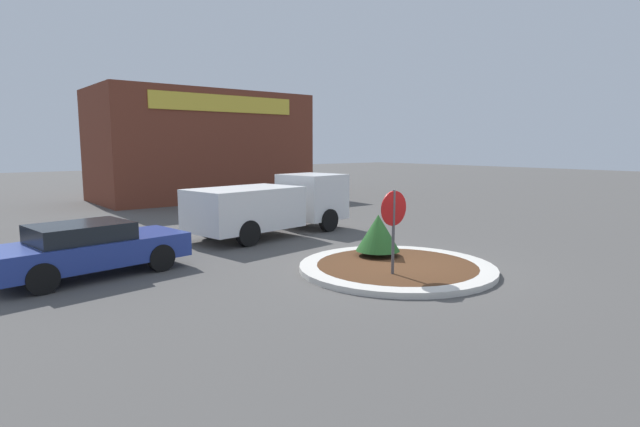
{
  "coord_description": "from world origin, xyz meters",
  "views": [
    {
      "loc": [
        -9.13,
        -8.38,
        3.1
      ],
      "look_at": [
        -0.21,
        2.83,
        1.16
      ],
      "focal_mm": 28.0,
      "sensor_mm": 36.0,
      "label": 1
    }
  ],
  "objects": [
    {
      "name": "storefront_building",
      "position": [
        3.98,
        19.38,
        3.1
      ],
      "size": [
        12.02,
        6.07,
        6.19
      ],
      "color": "brown",
      "rests_on": "ground_plane"
    },
    {
      "name": "utility_truck",
      "position": [
        0.37,
        6.22,
        1.09
      ],
      "size": [
        6.3,
        3.02,
        2.05
      ],
      "rotation": [
        0.0,
        0.0,
        0.15
      ],
      "color": "white",
      "rests_on": "ground_plane"
    },
    {
      "name": "island_shrub",
      "position": [
        0.37,
        1.04,
        0.78
      ],
      "size": [
        1.19,
        1.19,
        1.13
      ],
      "color": "brown",
      "rests_on": "traffic_island"
    },
    {
      "name": "ground_plane",
      "position": [
        0.0,
        0.0,
        0.0
      ],
      "size": [
        120.0,
        120.0,
        0.0
      ],
      "primitive_type": "plane",
      "color": "#514F4C"
    },
    {
      "name": "parked_sedan_blue",
      "position": [
        -6.17,
        4.22,
        0.68
      ],
      "size": [
        4.6,
        2.39,
        1.29
      ],
      "rotation": [
        0.0,
        0.0,
        0.14
      ],
      "color": "navy",
      "rests_on": "ground_plane"
    },
    {
      "name": "traffic_island",
      "position": [
        0.0,
        0.0,
        0.07
      ],
      "size": [
        4.9,
        4.9,
        0.14
      ],
      "color": "beige",
      "rests_on": "ground_plane"
    },
    {
      "name": "stop_sign",
      "position": [
        -0.74,
        -0.55,
        1.46
      ],
      "size": [
        0.81,
        0.07,
        2.11
      ],
      "color": "#4C4C51",
      "rests_on": "ground_plane"
    }
  ]
}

